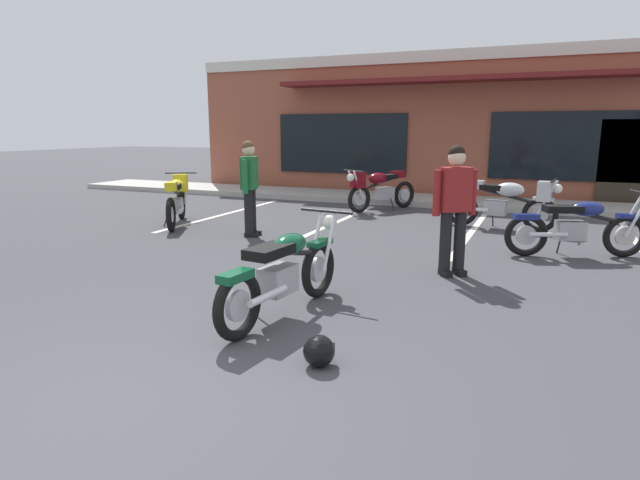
% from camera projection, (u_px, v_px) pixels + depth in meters
% --- Properties ---
extents(ground_plane, '(80.00, 80.00, 0.00)m').
position_uv_depth(ground_plane, '(322.00, 279.00, 6.74)').
color(ground_plane, '#3D3D42').
extents(sidewalk_kerb, '(22.00, 1.80, 0.14)m').
position_uv_depth(sidewalk_kerb, '(437.00, 201.00, 13.52)').
color(sidewalk_kerb, '#A8A59E').
rests_on(sidewalk_kerb, ground_plane).
extents(brick_storefront_building, '(15.29, 6.34, 3.91)m').
position_uv_depth(brick_storefront_building, '(463.00, 126.00, 16.57)').
color(brick_storefront_building, brown).
rests_on(brick_storefront_building, ground_plane).
extents(painted_stall_lines, '(8.16, 4.80, 0.01)m').
position_uv_depth(painted_stall_lines, '(401.00, 227.00, 10.30)').
color(painted_stall_lines, silver).
rests_on(painted_stall_lines, ground_plane).
extents(motorcycle_foreground_classic, '(0.70, 2.11, 0.98)m').
position_uv_depth(motorcycle_foreground_classic, '(284.00, 271.00, 5.33)').
color(motorcycle_foreground_classic, black).
rests_on(motorcycle_foreground_classic, ground_plane).
extents(motorcycle_red_sportbike, '(2.11, 0.70, 0.98)m').
position_uv_depth(motorcycle_red_sportbike, '(506.00, 202.00, 9.96)').
color(motorcycle_red_sportbike, black).
rests_on(motorcycle_red_sportbike, ground_plane).
extents(motorcycle_black_cruiser, '(1.31, 1.89, 0.98)m').
position_uv_depth(motorcycle_black_cruiser, '(177.00, 198.00, 10.51)').
color(motorcycle_black_cruiser, black).
rests_on(motorcycle_black_cruiser, ground_plane).
extents(motorcycle_blue_standard, '(1.31, 1.89, 0.98)m').
position_uv_depth(motorcycle_blue_standard, '(379.00, 188.00, 12.22)').
color(motorcycle_blue_standard, black).
rests_on(motorcycle_blue_standard, ground_plane).
extents(motorcycle_green_cafe_racer, '(2.02, 1.05, 0.98)m').
position_uv_depth(motorcycle_green_cafe_racer, '(578.00, 226.00, 7.80)').
color(motorcycle_green_cafe_racer, black).
rests_on(motorcycle_green_cafe_racer, ground_plane).
extents(person_in_black_shirt, '(0.54, 0.44, 1.68)m').
position_uv_depth(person_in_black_shirt, '(455.00, 203.00, 6.73)').
color(person_in_black_shirt, black).
rests_on(person_in_black_shirt, ground_plane).
extents(person_in_shorts_foreground, '(0.34, 0.61, 1.68)m').
position_uv_depth(person_in_shorts_foreground, '(249.00, 183.00, 9.24)').
color(person_in_shorts_foreground, black).
rests_on(person_in_shorts_foreground, ground_plane).
extents(helmet_on_pavement, '(0.26, 0.26, 0.26)m').
position_uv_depth(helmet_on_pavement, '(319.00, 351.00, 4.23)').
color(helmet_on_pavement, black).
rests_on(helmet_on_pavement, ground_plane).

